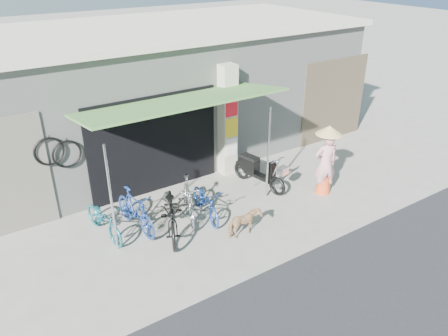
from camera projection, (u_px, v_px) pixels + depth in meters
ground at (255, 221)px, 9.95m from camera, size 80.00×80.00×0.00m
bicycle_shop at (154, 90)px, 12.93m from camera, size 12.30×5.30×3.66m
shop_pillar at (227, 121)px, 11.52m from camera, size 0.42×0.44×3.00m
awning at (182, 104)px, 9.59m from camera, size 4.60×1.88×2.72m
neighbour_right at (334, 100)px, 13.76m from camera, size 2.60×0.06×2.60m
bike_teal at (104, 219)px, 9.29m from camera, size 0.73×1.60×0.81m
bike_blue at (135, 210)px, 9.48m from camera, size 0.61×1.63×0.96m
bike_black at (172, 212)px, 9.36m from camera, size 1.39×2.01×1.00m
bike_silver at (189, 200)px, 9.87m from camera, size 1.01×1.66×0.96m
bike_navy at (206, 201)px, 9.98m from camera, size 0.76×1.56×0.79m
street_dog at (244, 223)px, 9.31m from camera, size 0.76×0.36×0.63m
moped at (258, 171)px, 11.25m from camera, size 0.59×1.72×0.98m
nun at (326, 161)px, 10.75m from camera, size 0.68×0.64×1.81m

